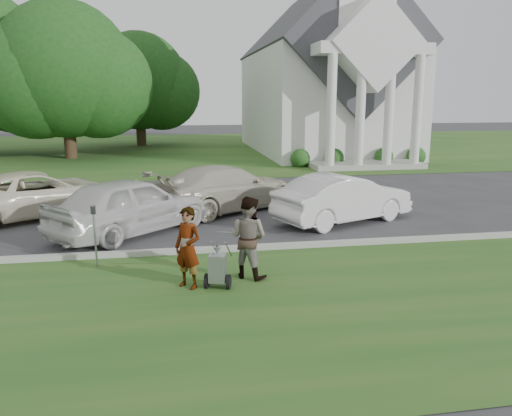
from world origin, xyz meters
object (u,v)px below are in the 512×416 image
object	(u,v)px
parking_meter_near	(94,228)
car_a	(38,194)
car_b	(131,205)
car_d	(343,198)
striping_cart	(218,269)
car_c	(226,188)
church	(324,66)
person_right	(248,238)
tree_left	(65,76)
tree_back	(139,86)
person_left	(188,249)

from	to	relation	value
parking_meter_near	car_a	bearing A→B (deg)	114.65
car_b	car_a	bearing A→B (deg)	7.25
parking_meter_near	car_a	size ratio (longest dim) A/B	0.27
car_b	car_d	size ratio (longest dim) A/B	1.07
car_b	car_d	xyz separation A→B (m)	(6.43, 0.28, -0.08)
striping_cart	parking_meter_near	world-z (taller)	parking_meter_near
car_c	striping_cart	bearing A→B (deg)	139.61
church	car_d	world-z (taller)	church
person_right	car_b	size ratio (longest dim) A/B	0.37
car_a	car_b	xyz separation A→B (m)	(3.17, -2.74, 0.09)
church	tree_left	distance (m)	17.07
striping_cart	parking_meter_near	bearing A→B (deg)	162.22
car_b	car_c	distance (m)	3.91
tree_back	car_a	world-z (taller)	tree_back
church	person_left	world-z (taller)	church
car_b	person_right	bearing A→B (deg)	171.79
tree_back	car_a	xyz separation A→B (m)	(-2.01, -24.46, -3.99)
person_right	church	bearing A→B (deg)	-71.63
tree_left	person_left	world-z (taller)	tree_left
tree_back	person_right	world-z (taller)	tree_back
person_right	car_d	xyz separation A→B (m)	(3.68, 4.41, -0.14)
church	car_b	size ratio (longest dim) A/B	4.95
car_b	tree_back	bearing A→B (deg)	-39.45
church	person_right	size ratio (longest dim) A/B	13.54
person_right	striping_cart	bearing A→B (deg)	75.64
church	car_d	bearing A→B (deg)	-105.11
striping_cart	car_a	world-z (taller)	car_a
tree_back	person_left	bearing A→B (deg)	-85.28
person_right	car_d	bearing A→B (deg)	-91.10
tree_back	car_c	size ratio (longest dim) A/B	1.78
church	car_a	size ratio (longest dim) A/B	4.52
person_left	car_b	xyz separation A→B (m)	(-1.45, 4.53, -0.01)
person_right	car_b	bearing A→B (deg)	-17.55
tree_back	striping_cart	bearing A→B (deg)	-84.26
church	car_c	xyz separation A→B (m)	(-8.84, -17.81, -5.16)
person_right	car_c	size ratio (longest dim) A/B	0.33
parking_meter_near	car_c	distance (m)	6.48
person_left	car_b	bearing A→B (deg)	149.29
striping_cart	car_c	bearing A→B (deg)	98.76
striping_cart	person_right	world-z (taller)	person_right
church	person_left	xyz separation A→B (m)	(-10.39, -24.86, -5.10)
car_a	car_b	world-z (taller)	car_b
parking_meter_near	tree_back	bearing A→B (deg)	91.09
person_left	car_b	distance (m)	4.75
tree_left	car_d	distance (m)	22.62
tree_back	tree_left	bearing A→B (deg)	-116.57
church	car_c	size ratio (longest dim) A/B	4.47
striping_cart	tree_left	bearing A→B (deg)	123.20
person_left	car_a	size ratio (longest dim) A/B	0.31
car_b	car_d	distance (m)	6.44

